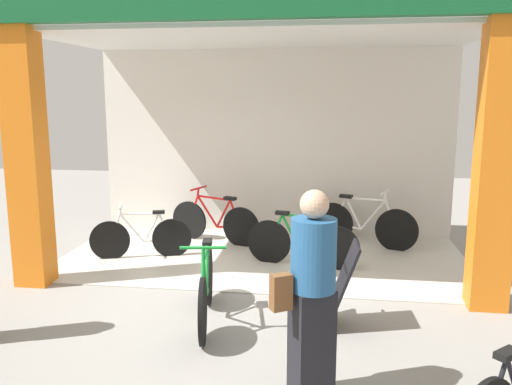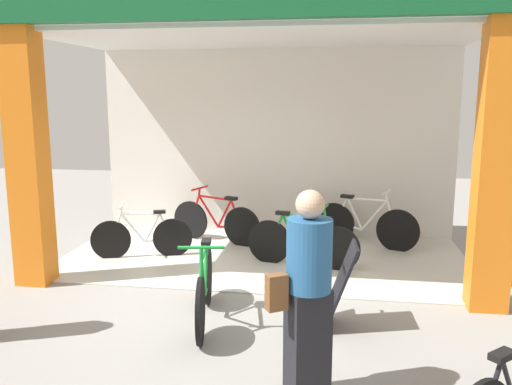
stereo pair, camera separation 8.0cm
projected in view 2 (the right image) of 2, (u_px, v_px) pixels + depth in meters
The scene contains 9 objects.
ground_plane at pixel (247, 294), 6.63m from camera, with size 20.09×20.09×0.00m, color gray.
shop_facade at pixel (264, 113), 7.75m from camera, with size 6.25×3.30×4.08m.
bicycle_inside_0 at pixel (302, 243), 7.60m from camera, with size 1.62×0.47×0.91m.
bicycle_inside_1 at pixel (142, 237), 8.03m from camera, with size 1.46×0.52×0.83m.
bicycle_inside_2 at pixel (365, 224), 8.59m from camera, with size 1.65×0.65×0.95m.
bicycle_inside_3 at pixel (216, 221), 8.85m from camera, with size 1.59×0.63×0.92m.
bicycle_parked_0 at pixel (205, 288), 5.78m from camera, with size 0.47×1.70×0.95m.
sandwich_board_sign at pixel (324, 285), 5.64m from camera, with size 0.71×0.52×0.93m.
pedestrian_2 at pixel (308, 292), 4.24m from camera, with size 0.58×0.50×1.73m.
Camera 2 is at (1.07, -6.20, 2.45)m, focal length 37.41 mm.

